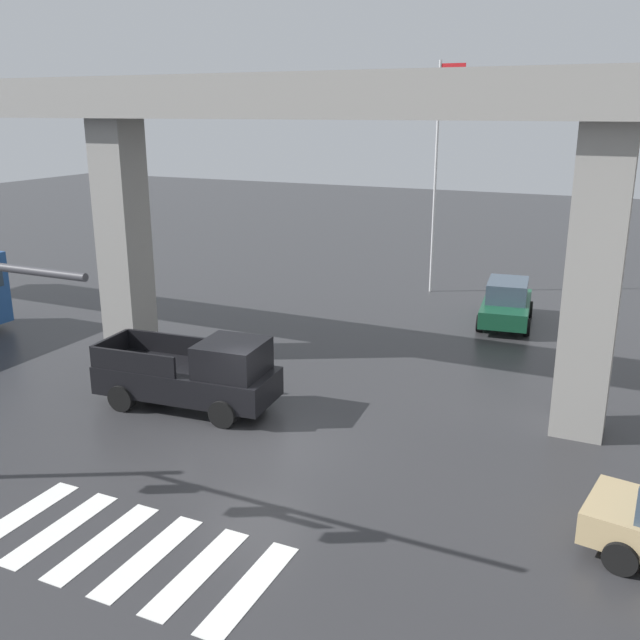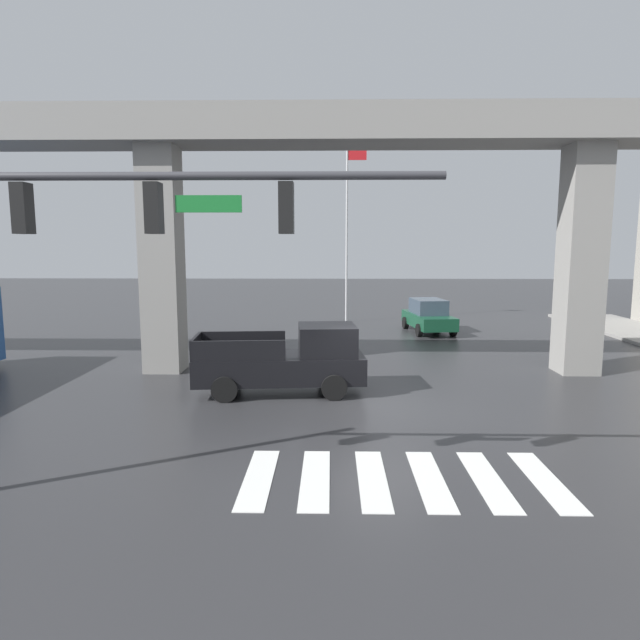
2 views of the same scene
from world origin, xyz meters
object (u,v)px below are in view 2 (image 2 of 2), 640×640
object	(u,v)px
pickup_truck	(289,361)
sedan_dark_green	(428,316)
traffic_signal_mast	(88,241)
flagpole	(348,221)

from	to	relation	value
pickup_truck	sedan_dark_green	xyz separation A→B (m)	(6.32, 12.02, -0.14)
pickup_truck	traffic_signal_mast	world-z (taller)	traffic_signal_mast
sedan_dark_green	traffic_signal_mast	distance (m)	21.56
traffic_signal_mast	flagpole	size ratio (longest dim) A/B	0.86
sedan_dark_green	flagpole	xyz separation A→B (m)	(-4.07, 3.78, 5.02)
pickup_truck	sedan_dark_green	size ratio (longest dim) A/B	1.17
pickup_truck	sedan_dark_green	world-z (taller)	pickup_truck
traffic_signal_mast	sedan_dark_green	bearing A→B (deg)	64.55
sedan_dark_green	flagpole	bearing A→B (deg)	137.11
sedan_dark_green	pickup_truck	bearing A→B (deg)	-117.74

